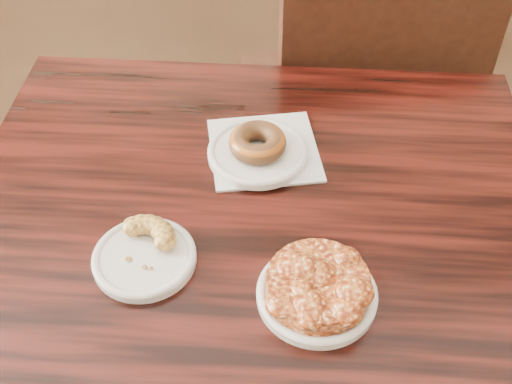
% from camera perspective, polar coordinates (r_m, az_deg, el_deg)
% --- Properties ---
extents(cafe_table, '(0.98, 0.98, 0.75)m').
position_cam_1_polar(cafe_table, '(1.24, -0.44, -15.89)').
color(cafe_table, black).
rests_on(cafe_table, floor).
extents(chair_far, '(0.66, 0.66, 0.90)m').
position_cam_1_polar(chair_far, '(1.68, 8.04, 8.08)').
color(chair_far, black).
rests_on(chair_far, floor).
extents(napkin, '(0.22, 0.22, 0.00)m').
position_cam_1_polar(napkin, '(1.06, 0.72, 3.77)').
color(napkin, silver).
rests_on(napkin, cafe_table).
extents(plate_donut, '(0.16, 0.16, 0.01)m').
position_cam_1_polar(plate_donut, '(1.05, 0.14, 3.50)').
color(plate_donut, silver).
rests_on(plate_donut, napkin).
extents(plate_cruller, '(0.15, 0.15, 0.01)m').
position_cam_1_polar(plate_cruller, '(0.91, -9.89, -5.84)').
color(plate_cruller, silver).
rests_on(plate_cruller, cafe_table).
extents(plate_fritter, '(0.16, 0.16, 0.01)m').
position_cam_1_polar(plate_fritter, '(0.87, 5.42, -9.08)').
color(plate_fritter, white).
rests_on(plate_fritter, cafe_table).
extents(glazed_donut, '(0.09, 0.09, 0.03)m').
position_cam_1_polar(glazed_donut, '(1.03, 0.14, 4.43)').
color(glazed_donut, '#905415').
rests_on(glazed_donut, plate_donut).
extents(apple_fritter, '(0.18, 0.18, 0.04)m').
position_cam_1_polar(apple_fritter, '(0.84, 5.55, -7.96)').
color(apple_fritter, '#481407').
rests_on(apple_fritter, plate_fritter).
extents(cruller_fragment, '(0.11, 0.11, 0.03)m').
position_cam_1_polar(cruller_fragment, '(0.90, -10.05, -5.03)').
color(cruller_fragment, '#5B3712').
rests_on(cruller_fragment, plate_cruller).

